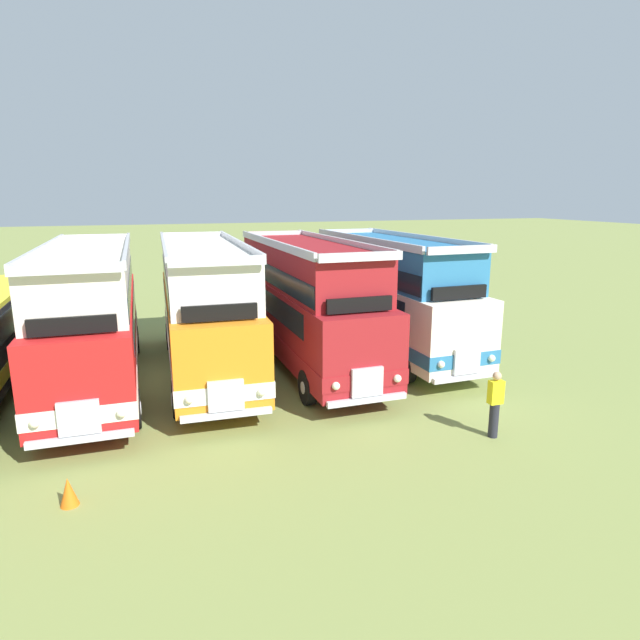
{
  "coord_description": "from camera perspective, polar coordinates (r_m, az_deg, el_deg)",
  "views": [
    {
      "loc": [
        -0.26,
        -17.92,
        6.0
      ],
      "look_at": [
        5.67,
        -0.38,
        1.69
      ],
      "focal_mm": 30.33,
      "sensor_mm": 36.0,
      "label": 1
    }
  ],
  "objects": [
    {
      "name": "ground_plane",
      "position": [
        18.9,
        -16.98,
        -6.0
      ],
      "size": [
        200.0,
        200.0,
        0.0
      ],
      "primitive_type": "plane",
      "color": "olive"
    },
    {
      "name": "bus_third_in_row",
      "position": [
        18.38,
        -22.94,
        0.64
      ],
      "size": [
        2.65,
        10.84,
        4.52
      ],
      "color": "red",
      "rests_on": "ground"
    },
    {
      "name": "bus_fourth_in_row",
      "position": [
        18.63,
        -12.08,
        1.54
      ],
      "size": [
        2.89,
        10.66,
        4.52
      ],
      "color": "orange",
      "rests_on": "ground"
    },
    {
      "name": "bus_fifth_in_row",
      "position": [
        19.03,
        -1.41,
        2.07
      ],
      "size": [
        2.69,
        10.4,
        4.52
      ],
      "color": "maroon",
      "rests_on": "ground"
    },
    {
      "name": "bus_sixth_in_row",
      "position": [
        20.79,
        7.45,
        2.89
      ],
      "size": [
        2.8,
        9.97,
        4.52
      ],
      "color": "silver",
      "rests_on": "ground"
    },
    {
      "name": "cone_near_end",
      "position": [
        12.2,
        -25.0,
        -16.11
      ],
      "size": [
        0.36,
        0.36,
        0.59
      ],
      "primitive_type": "cone",
      "color": "orange",
      "rests_on": "ground"
    },
    {
      "name": "marshal_person",
      "position": [
        14.37,
        17.98,
        -8.41
      ],
      "size": [
        0.36,
        0.24,
        1.73
      ],
      "color": "#23232D",
      "rests_on": "ground"
    }
  ]
}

